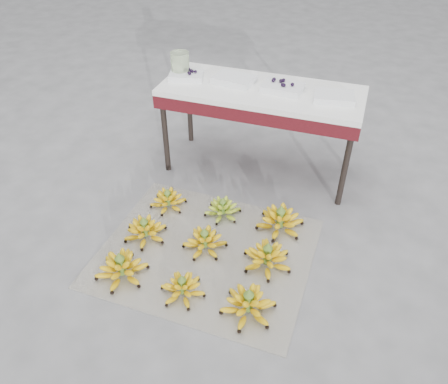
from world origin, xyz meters
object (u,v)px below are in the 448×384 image
(bunch_front_left, at_px, (121,268))
(bunch_back_left, at_px, (168,200))
(tray_far_left, at_px, (187,75))
(glass_jar, at_px, (180,64))
(tray_left, at_px, (234,79))
(tray_right, at_px, (283,87))
(bunch_mid_left, at_px, (145,230))
(bunch_mid_right, at_px, (267,257))
(bunch_back_right, at_px, (280,221))
(bunch_mid_center, at_px, (205,241))
(bunch_front_center, at_px, (183,288))
(newspaper_mat, at_px, (206,252))
(bunch_front_right, at_px, (248,304))
(vendor_table, at_px, (261,99))
(tray_far_right, at_px, (334,97))
(bunch_back_center, at_px, (223,209))

(bunch_front_left, height_order, bunch_back_left, bunch_front_left)
(tray_far_left, height_order, glass_jar, glass_jar)
(tray_left, height_order, tray_right, tray_right)
(tray_right, bearing_deg, glass_jar, 178.71)
(tray_right, bearing_deg, bunch_back_left, -132.17)
(bunch_mid_left, xyz_separation_m, bunch_mid_right, (0.78, 0.02, 0.00))
(bunch_back_right, bearing_deg, bunch_front_left, -153.54)
(bunch_mid_center, bearing_deg, glass_jar, 109.81)
(bunch_front_center, bearing_deg, newspaper_mat, 97.92)
(bunch_front_right, bearing_deg, tray_far_left, 123.47)
(bunch_mid_left, relative_size, tray_right, 1.25)
(bunch_front_center, xyz_separation_m, bunch_mid_right, (0.38, 0.36, 0.01))
(vendor_table, height_order, tray_left, tray_left)
(bunch_front_left, relative_size, bunch_mid_left, 1.04)
(vendor_table, bearing_deg, bunch_back_right, -62.65)
(bunch_mid_left, distance_m, tray_right, 1.31)
(glass_jar, bearing_deg, newspaper_mat, -60.89)
(bunch_front_left, height_order, tray_far_left, tray_far_left)
(bunch_mid_left, bearing_deg, tray_far_right, 24.75)
(bunch_front_left, xyz_separation_m, tray_far_left, (-0.11, 1.29, 0.62))
(tray_far_left, bearing_deg, tray_left, 6.59)
(bunch_front_left, relative_size, tray_far_left, 1.33)
(bunch_back_center, xyz_separation_m, vendor_table, (0.07, 0.61, 0.53))
(bunch_back_right, bearing_deg, bunch_back_center, 163.80)
(bunch_back_right, distance_m, tray_left, 1.04)
(bunch_mid_left, distance_m, bunch_mid_center, 0.39)
(bunch_front_right, distance_m, bunch_mid_left, 0.84)
(bunch_mid_center, distance_m, bunch_back_center, 0.33)
(bunch_mid_left, xyz_separation_m, bunch_back_left, (0.01, 0.33, -0.01))
(bunch_back_center, height_order, tray_far_left, tray_far_left)
(bunch_mid_left, xyz_separation_m, bunch_mid_center, (0.39, 0.03, -0.00))
(newspaper_mat, height_order, bunch_front_center, bunch_front_center)
(bunch_mid_right, relative_size, bunch_back_center, 1.45)
(bunch_back_center, distance_m, tray_far_right, 1.03)
(bunch_back_left, bearing_deg, tray_far_left, 85.17)
(bunch_mid_right, distance_m, bunch_back_left, 0.83)
(newspaper_mat, bearing_deg, bunch_front_left, -139.70)
(bunch_back_center, relative_size, vendor_table, 0.19)
(bunch_mid_center, relative_size, tray_left, 1.03)
(bunch_back_left, xyz_separation_m, vendor_table, (0.46, 0.64, 0.53))
(bunch_back_left, bearing_deg, vendor_table, 41.47)
(bunch_back_left, xyz_separation_m, tray_far_left, (-0.09, 0.64, 0.63))
(tray_left, bearing_deg, bunch_back_left, -109.93)
(bunch_front_right, bearing_deg, tray_far_right, 82.29)
(bunch_mid_right, xyz_separation_m, tray_right, (-0.18, 0.97, 0.62))
(tray_right, bearing_deg, bunch_mid_center, -102.68)
(bunch_back_left, bearing_deg, bunch_back_right, -11.21)
(bunch_front_center, bearing_deg, bunch_back_center, 100.02)
(bunch_mid_right, height_order, tray_left, tray_left)
(tray_far_left, xyz_separation_m, tray_left, (0.34, 0.04, 0.00))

